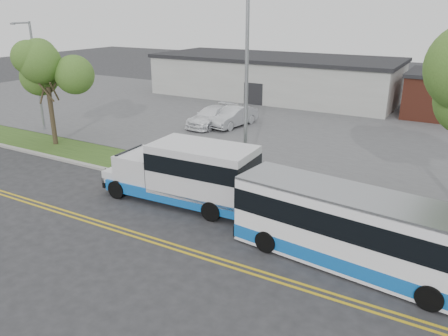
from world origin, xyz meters
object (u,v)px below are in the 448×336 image
Objects in this scene: pedestrian at (171,150)px; parked_car_b at (212,116)px; tree_west at (46,70)px; parked_car_a at (233,116)px; shuttle_bus at (189,172)px; streetlight_far at (35,72)px; streetlight_near at (246,89)px; transit_bus at (369,234)px.

pedestrian is 0.32× the size of parked_car_b.
tree_west reaches higher than pedestrian.
parked_car_a is at bearing 28.59° from parked_car_b.
tree_west is at bearing 163.70° from shuttle_bus.
streetlight_far is 13.89m from pedestrian.
pedestrian is 9.26m from parked_car_b.
pedestrian is at bearing 132.66° from shuttle_bus.
streetlight_near reaches higher than parked_car_a.
shuttle_bus is 1.68× the size of parked_car_a.
pedestrian is (-5.65, 1.27, -4.31)m from streetlight_near.
pedestrian is (-12.95, 5.80, -0.50)m from transit_bus.
streetlight_near is at bearing -50.18° from parked_car_a.
tree_west is 0.87× the size of shuttle_bus.
parked_car_a is (-0.98, 9.62, -0.04)m from pedestrian.
transit_bus is 21.36m from parked_car_b.
pedestrian is at bearing -6.05° from streetlight_far.
shuttle_bus reaches higher than pedestrian.
tree_west is 0.67× the size of transit_bus.
transit_bus is 6.29× the size of pedestrian.
shuttle_bus reaches higher than parked_car_a.
streetlight_far is 1.00× the size of shuttle_bus.
streetlight_near reaches higher than shuttle_bus.
transit_bus is at bearing 136.82° from pedestrian.
parked_car_a is at bearing 138.39° from transit_bus.
parked_car_b is (10.81, 7.49, -3.62)m from streetlight_far.
shuttle_bus is at bearing -17.68° from streetlight_far.
shuttle_bus reaches higher than transit_bus.
shuttle_bus reaches higher than parked_car_b.
transit_bus reaches higher than pedestrian.
parked_car_b is at bearing -146.88° from parked_car_a.
streetlight_far is 4.88× the size of pedestrian.
transit_bus is (26.30, -7.21, -3.06)m from streetlight_far.
streetlight_near reaches higher than tree_west.
shuttle_bus is at bearing -58.90° from parked_car_b.
streetlight_far is at bearing -141.33° from parked_car_b.
shuttle_bus is 8.94m from transit_bus.
streetlight_far is at bearing -137.96° from parked_car_a.
tree_west is at bearing -120.29° from parked_car_a.
parked_car_b is (6.81, 9.71, -4.27)m from tree_west.
tree_west is at bearing 178.20° from streetlight_near.
shuttle_bus is at bearing 175.76° from transit_bus.
parked_car_a reaches higher than parked_car_b.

